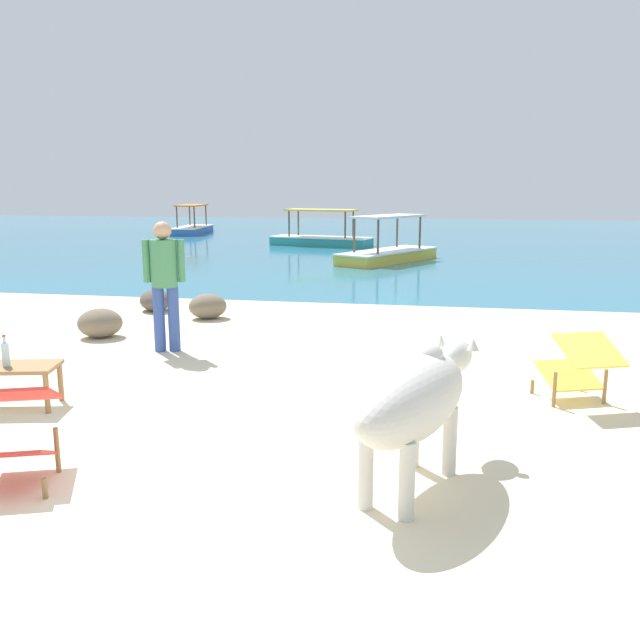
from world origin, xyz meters
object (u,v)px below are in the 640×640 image
person_standing (164,276)px  boat_yellow (388,252)px  deck_chair_near (579,365)px  bottle (5,354)px  cow (415,397)px  boat_blue (192,227)px  deck_chair_far (14,427)px  boat_teal (321,238)px  low_bench_table (15,372)px

person_standing → boat_yellow: (1.89, 10.90, -0.70)m
deck_chair_near → boat_yellow: bearing=-7.5°
bottle → boat_yellow: size_ratio=0.08×
cow → boat_blue: size_ratio=0.46×
bottle → boat_blue: (-7.15, 23.08, -0.27)m
cow → person_standing: person_standing is taller
deck_chair_far → boat_yellow: 14.64m
cow → boat_blue: bearing=44.9°
cow → boat_blue: (-10.92, 24.07, -0.40)m
boat_teal → boat_yellow: size_ratio=1.02×
person_standing → boat_blue: size_ratio=0.43×
bottle → person_standing: (0.57, 2.32, 0.42)m
boat_yellow → bottle: bearing=-162.1°
deck_chair_near → person_standing: 4.85m
cow → boat_yellow: (-1.31, 14.21, -0.40)m
deck_chair_far → boat_blue: boat_blue is taller
cow → deck_chair_far: 2.79m
boat_blue → boat_yellow: size_ratio=1.00×
deck_chair_far → boat_teal: 19.36m
boat_blue → cow: bearing=-162.4°
person_standing → boat_teal: bearing=-12.4°
deck_chair_far → boat_blue: size_ratio=0.24×
boat_teal → boat_blue: 8.54m
low_bench_table → boat_yellow: size_ratio=0.22×
bottle → deck_chair_far: bearing=-53.0°
cow → low_bench_table: 3.86m
cow → deck_chair_near: cow is taller
low_bench_table → deck_chair_far: bearing=-68.0°
low_bench_table → person_standing: size_ratio=0.52×
boat_teal → boat_yellow: same height
bottle → deck_chair_far: 1.69m
deck_chair_near → boat_yellow: boat_yellow is taller
boat_blue → bottle: bearing=-169.6°
cow → bottle: 3.90m
deck_chair_near → bottle: bearing=81.4°
cow → bottle: (-3.77, 0.99, -0.13)m
low_bench_table → boat_yellow: 13.40m
low_bench_table → boat_teal: (-0.37, 17.93, -0.09)m
low_bench_table → boat_yellow: boat_yellow is taller
boat_teal → cow: bearing=115.5°
low_bench_table → boat_teal: 17.93m
boat_blue → person_standing: bearing=-166.4°
low_bench_table → boat_teal: size_ratio=0.22×
deck_chair_far → boat_blue: bearing=178.3°
boat_blue → boat_yellow: bearing=-142.5°
person_standing → bottle: bearing=150.7°
cow → person_standing: (-3.20, 3.31, 0.30)m
deck_chair_far → person_standing: person_standing is taller
low_bench_table → boat_blue: 24.14m
low_bench_table → boat_yellow: bearing=67.0°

